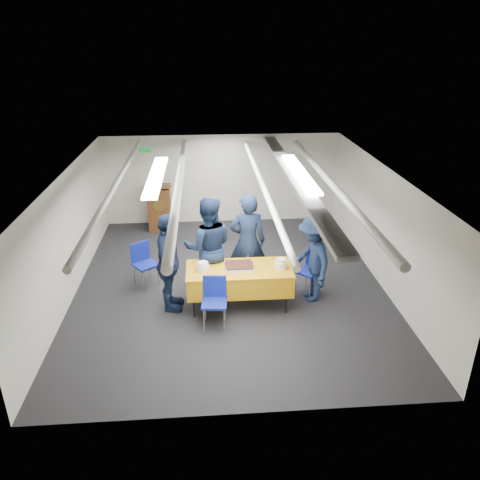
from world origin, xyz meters
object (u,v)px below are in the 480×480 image
chair_right (312,266)px  sailor_a (248,242)px  sailor_c (169,263)px  sailor_d (313,259)px  chair_near (215,296)px  chair_left (143,260)px  podium (159,206)px  sheet_cake (239,266)px  serving_table (239,279)px  sailor_b (208,247)px

chair_right → sailor_a: size_ratio=0.46×
sailor_c → sailor_d: 2.61m
chair_near → chair_right: same height
chair_right → sailor_a: sailor_a is taller
chair_left → sailor_a: (2.04, -0.24, 0.42)m
podium → sailor_d: sailor_d is taller
podium → sailor_a: size_ratio=0.66×
chair_left → sailor_d: bearing=-14.4°
chair_left → sheet_cake: bearing=-28.5°
serving_table → chair_right: (1.42, 0.45, -0.03)m
sailor_c → podium: bearing=12.9°
serving_table → sailor_c: 1.29m
sailor_b → sailor_a: bearing=-162.2°
sheet_cake → sailor_b: 0.75m
chair_right → sailor_b: 2.01m
serving_table → sheet_cake: (-0.00, -0.01, 0.25)m
chair_right → chair_near: bearing=-152.4°
chair_near → chair_right: (1.88, 0.99, 0.00)m
chair_right → sailor_a: (-1.21, 0.29, 0.42)m
chair_near → sailor_a: bearing=62.1°
podium → sailor_b: sailor_b is taller
sheet_cake → chair_left: chair_left is taller
chair_left → sailor_c: sailor_c is taller
chair_near → sailor_b: 1.13m
chair_near → sailor_b: sailor_b is taller
chair_left → sailor_a: 2.10m
sailor_a → sailor_c: 1.63m
sheet_cake → sailor_c: 1.24m
serving_table → sailor_a: bearing=73.7°
chair_near → chair_left: bearing=132.0°
chair_right → sheet_cake: bearing=-162.3°
chair_right → podium: bearing=132.8°
serving_table → sailor_a: size_ratio=0.99×
sheet_cake → chair_left: 2.09m
chair_left → sailor_b: 1.44m
sailor_d → chair_near: bearing=-79.6°
podium → sailor_c: 3.88m
serving_table → podium: podium is taller
chair_left → sailor_c: 1.19m
chair_near → sheet_cake: bearing=49.3°
sailor_d → sailor_b: bearing=-110.6°
serving_table → sailor_d: 1.40m
chair_near → sailor_d: bearing=20.9°
serving_table → sheet_cake: bearing=-125.4°
chair_left → sailor_b: size_ratio=0.45×
sailor_c → chair_near: bearing=-119.3°
podium → chair_right: 4.64m
sailor_b → sailor_d: size_ratio=1.18×
podium → sailor_c: (0.48, -3.84, 0.30)m
sailor_a → sailor_b: bearing=19.6°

